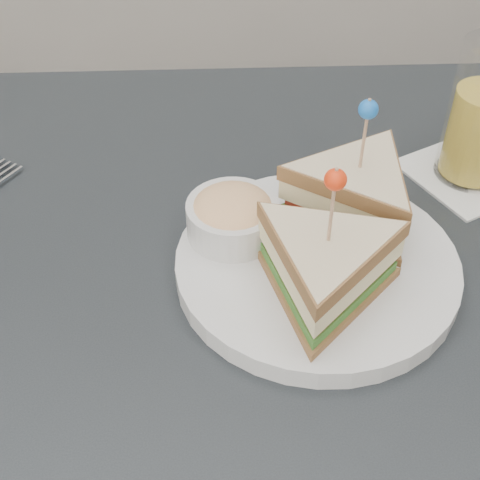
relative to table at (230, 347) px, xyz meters
name	(u,v)px	position (x,y,z in m)	size (l,w,h in m)	color
table	(230,347)	(0.00, 0.00, 0.00)	(0.80, 0.80, 0.75)	black
plate_meal	(325,236)	(0.08, 0.02, 0.12)	(0.30, 0.30, 0.15)	silver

